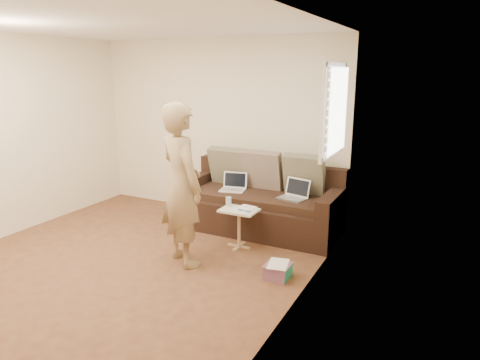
{
  "coord_description": "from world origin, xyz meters",
  "views": [
    {
      "loc": [
        3.2,
        -3.37,
        2.15
      ],
      "look_at": [
        0.8,
        1.4,
        0.78
      ],
      "focal_mm": 32.29,
      "sensor_mm": 36.0,
      "label": 1
    }
  ],
  "objects_px": {
    "person": "(182,185)",
    "drinking_glass": "(229,202)",
    "striped_box": "(278,271)",
    "side_table": "(239,228)",
    "sofa": "(259,200)",
    "laptop_silver": "(292,199)",
    "laptop_white": "(232,191)"
  },
  "relations": [
    {
      "from": "laptop_silver",
      "to": "person",
      "type": "distance_m",
      "value": 1.57
    },
    {
      "from": "sofa",
      "to": "laptop_white",
      "type": "relative_size",
      "value": 6.55
    },
    {
      "from": "laptop_silver",
      "to": "person",
      "type": "bearing_deg",
      "value": -109.52
    },
    {
      "from": "drinking_glass",
      "to": "sofa",
      "type": "bearing_deg",
      "value": 77.56
    },
    {
      "from": "sofa",
      "to": "laptop_white",
      "type": "height_order",
      "value": "sofa"
    },
    {
      "from": "person",
      "to": "side_table",
      "type": "distance_m",
      "value": 1.01
    },
    {
      "from": "drinking_glass",
      "to": "striped_box",
      "type": "bearing_deg",
      "value": -33.56
    },
    {
      "from": "drinking_glass",
      "to": "laptop_white",
      "type": "bearing_deg",
      "value": 113.23
    },
    {
      "from": "sofa",
      "to": "laptop_white",
      "type": "distance_m",
      "value": 0.4
    },
    {
      "from": "sofa",
      "to": "striped_box",
      "type": "relative_size",
      "value": 8.39
    },
    {
      "from": "laptop_silver",
      "to": "striped_box",
      "type": "xyz_separation_m",
      "value": [
        0.29,
        -1.17,
        -0.44
      ]
    },
    {
      "from": "laptop_silver",
      "to": "sofa",
      "type": "bearing_deg",
      "value": -173.34
    },
    {
      "from": "laptop_white",
      "to": "person",
      "type": "xyz_separation_m",
      "value": [
        0.04,
        -1.28,
        0.39
      ]
    },
    {
      "from": "laptop_white",
      "to": "striped_box",
      "type": "xyz_separation_m",
      "value": [
        1.16,
        -1.18,
        -0.44
      ]
    },
    {
      "from": "person",
      "to": "striped_box",
      "type": "distance_m",
      "value": 1.39
    },
    {
      "from": "sofa",
      "to": "drinking_glass",
      "type": "distance_m",
      "value": 0.65
    },
    {
      "from": "person",
      "to": "striped_box",
      "type": "height_order",
      "value": "person"
    },
    {
      "from": "sofa",
      "to": "side_table",
      "type": "height_order",
      "value": "sofa"
    },
    {
      "from": "sofa",
      "to": "side_table",
      "type": "bearing_deg",
      "value": -87.03
    },
    {
      "from": "person",
      "to": "drinking_glass",
      "type": "xyz_separation_m",
      "value": [
        0.2,
        0.72,
        -0.36
      ]
    },
    {
      "from": "sofa",
      "to": "person",
      "type": "height_order",
      "value": "person"
    },
    {
      "from": "striped_box",
      "to": "side_table",
      "type": "bearing_deg",
      "value": 143.29
    },
    {
      "from": "person",
      "to": "side_table",
      "type": "relative_size",
      "value": 3.71
    },
    {
      "from": "laptop_silver",
      "to": "striped_box",
      "type": "relative_size",
      "value": 1.35
    },
    {
      "from": "laptop_white",
      "to": "person",
      "type": "distance_m",
      "value": 1.34
    },
    {
      "from": "sofa",
      "to": "laptop_silver",
      "type": "bearing_deg",
      "value": -6.75
    },
    {
      "from": "side_table",
      "to": "drinking_glass",
      "type": "relative_size",
      "value": 4.11
    },
    {
      "from": "laptop_white",
      "to": "drinking_glass",
      "type": "distance_m",
      "value": 0.62
    },
    {
      "from": "person",
      "to": "drinking_glass",
      "type": "relative_size",
      "value": 15.23
    },
    {
      "from": "laptop_white",
      "to": "drinking_glass",
      "type": "xyz_separation_m",
      "value": [
        0.24,
        -0.57,
        0.03
      ]
    },
    {
      "from": "sofa",
      "to": "laptop_silver",
      "type": "xyz_separation_m",
      "value": [
        0.49,
        -0.06,
        0.1
      ]
    },
    {
      "from": "laptop_white",
      "to": "drinking_glass",
      "type": "relative_size",
      "value": 2.8
    }
  ]
}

